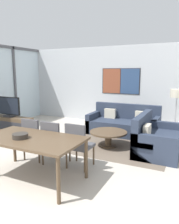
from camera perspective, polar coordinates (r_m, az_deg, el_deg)
wall_back at (r=8.09m, az=7.00°, el=7.00°), size 8.04×0.09×2.80m
area_rug at (r=5.67m, az=4.89°, el=-8.88°), size 2.97×1.79×0.01m
tv_console at (r=7.47m, az=-20.15°, el=-2.92°), size 1.64×0.43×0.47m
television at (r=7.37m, az=-20.41°, el=1.20°), size 0.91×0.20×0.64m
sofa_main at (r=6.79m, az=8.94°, el=-3.29°), size 2.09×0.96×0.89m
sofa_side at (r=5.43m, az=16.73°, el=-7.11°), size 0.96×1.54×0.89m
coffee_table at (r=5.58m, az=4.94°, el=-6.04°), size 0.94×0.94×0.39m
dining_table at (r=3.94m, az=-15.00°, el=-7.42°), size 1.82×0.99×0.76m
dining_chair_left at (r=4.84m, az=-14.16°, el=-6.27°), size 0.46×0.46×0.91m
dining_chair_centre at (r=4.50m, az=-9.30°, el=-7.36°), size 0.46×0.46×0.91m
dining_chair_right at (r=4.28m, az=-2.95°, el=-8.13°), size 0.46×0.46×0.91m
fruit_bowl at (r=3.92m, az=-17.68°, el=-5.89°), size 0.27×0.27×0.08m
floor_lamp at (r=6.37m, az=21.86°, el=3.67°), size 0.36×0.36×1.42m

